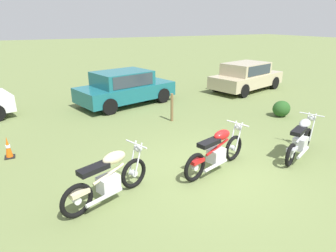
# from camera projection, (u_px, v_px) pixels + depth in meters

# --- Properties ---
(ground_plane) EXTENTS (120.00, 120.00, 0.00)m
(ground_plane) POSITION_uv_depth(u_px,v_px,m) (216.00, 171.00, 6.94)
(ground_plane) COLOR olive
(motorcycle_cream) EXTENTS (1.92, 0.99, 1.02)m
(motorcycle_cream) POSITION_uv_depth(u_px,v_px,m) (108.00, 178.00, 5.67)
(motorcycle_cream) COLOR black
(motorcycle_cream) RESTS_ON ground
(motorcycle_red) EXTENTS (2.09, 0.94, 1.02)m
(motorcycle_red) POSITION_uv_depth(u_px,v_px,m) (217.00, 151.00, 6.88)
(motorcycle_red) COLOR black
(motorcycle_red) RESTS_ON ground
(motorcycle_silver) EXTENTS (1.85, 1.07, 1.02)m
(motorcycle_silver) POSITION_uv_depth(u_px,v_px,m) (301.00, 139.00, 7.55)
(motorcycle_silver) COLOR black
(motorcycle_silver) RESTS_ON ground
(car_teal) EXTENTS (4.43, 2.85, 1.43)m
(car_teal) POSITION_uv_depth(u_px,v_px,m) (124.00, 86.00, 12.33)
(car_teal) COLOR #19606B
(car_teal) RESTS_ON ground
(car_beige) EXTENTS (4.52, 2.81, 1.43)m
(car_beige) POSITION_uv_depth(u_px,v_px,m) (246.00, 75.00, 14.83)
(car_beige) COLOR #BCAD8C
(car_beige) RESTS_ON ground
(fence_post_wooden) EXTENTS (0.10, 0.10, 1.01)m
(fence_post_wooden) POSITION_uv_depth(u_px,v_px,m) (172.00, 107.00, 10.29)
(fence_post_wooden) COLOR brown
(fence_post_wooden) RESTS_ON ground
(shrub_low) EXTENTS (0.68, 0.59, 0.60)m
(shrub_low) POSITION_uv_depth(u_px,v_px,m) (281.00, 109.00, 10.86)
(shrub_low) COLOR #234E1E
(shrub_low) RESTS_ON ground
(traffic_cone) EXTENTS (0.25, 0.25, 0.59)m
(traffic_cone) POSITION_uv_depth(u_px,v_px,m) (8.00, 148.00, 7.56)
(traffic_cone) COLOR #EA590F
(traffic_cone) RESTS_ON ground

